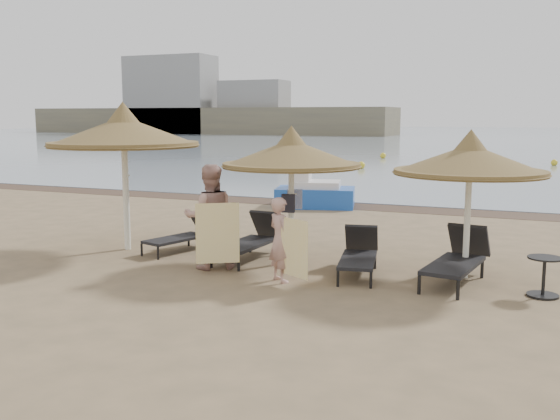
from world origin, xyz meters
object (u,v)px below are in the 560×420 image
(palapa_right, at_px, (470,160))
(person_left, at_px, (209,209))
(palapa_left, at_px, (124,132))
(palapa_center, at_px, (291,154))
(lounger_near_left, at_px, (253,238))
(lounger_near_right, at_px, (359,253))
(lounger_far_left, at_px, (184,234))
(side_table, at_px, (544,278))
(pedal_boat, at_px, (314,194))
(person_right, at_px, (280,233))
(lounger_far_right, at_px, (458,258))

(palapa_right, bearing_deg, person_left, -166.14)
(palapa_left, relative_size, palapa_center, 1.18)
(lounger_near_left, xyz_separation_m, person_left, (-0.37, -1.09, 0.73))
(lounger_near_right, bearing_deg, lounger_far_left, 162.19)
(side_table, bearing_deg, person_left, -176.11)
(lounger_near_left, xyz_separation_m, pedal_boat, (-1.22, 7.18, 0.02))
(lounger_far_left, distance_m, person_right, 3.27)
(palapa_left, bearing_deg, lounger_near_right, -1.06)
(person_right, bearing_deg, side_table, -133.23)
(lounger_far_left, relative_size, lounger_near_right, 0.94)
(palapa_center, height_order, palapa_right, palapa_center)
(palapa_left, xyz_separation_m, palapa_right, (6.93, 0.30, -0.41))
(lounger_near_right, bearing_deg, person_left, -176.24)
(lounger_near_left, relative_size, lounger_near_right, 1.07)
(palapa_center, height_order, person_left, palapa_center)
(pedal_boat, bearing_deg, lounger_far_right, -68.79)
(lounger_near_left, height_order, lounger_far_right, lounger_far_right)
(lounger_far_left, bearing_deg, person_right, -11.71)
(palapa_left, xyz_separation_m, person_left, (2.45, -0.80, -1.35))
(lounger_far_left, relative_size, pedal_boat, 0.67)
(lounger_far_left, distance_m, pedal_boat, 7.11)
(lounger_far_left, relative_size, person_right, 1.05)
(palapa_right, bearing_deg, side_table, -29.40)
(palapa_left, distance_m, palapa_center, 3.70)
(lounger_near_right, height_order, pedal_boat, pedal_boat)
(pedal_boat, bearing_deg, lounger_near_right, -78.98)
(lounger_near_right, height_order, side_table, lounger_near_right)
(lounger_far_left, bearing_deg, lounger_far_right, 13.21)
(person_left, bearing_deg, side_table, 150.83)
(lounger_near_left, height_order, side_table, lounger_near_left)
(lounger_far_left, xyz_separation_m, pedal_boat, (0.42, 7.09, 0.07))
(lounger_near_right, relative_size, person_left, 0.84)
(side_table, bearing_deg, palapa_center, 172.30)
(lounger_far_right, xyz_separation_m, pedal_boat, (-5.25, 7.45, 0.00))
(lounger_near_right, height_order, person_left, person_left)
(palapa_left, height_order, person_left, palapa_left)
(palapa_right, bearing_deg, palapa_left, -177.49)
(side_table, height_order, pedal_boat, pedal_boat)
(person_right, bearing_deg, pedal_boat, -37.88)
(lounger_near_left, distance_m, person_left, 1.36)
(lounger_far_right, distance_m, person_right, 3.09)
(lounger_near_left, bearing_deg, person_left, -104.73)
(palapa_right, distance_m, lounger_far_right, 1.69)
(lounger_far_left, relative_size, person_left, 0.79)
(palapa_right, xyz_separation_m, pedal_boat, (-5.34, 7.16, -1.66))
(side_table, bearing_deg, lounger_far_left, 173.67)
(palapa_right, xyz_separation_m, side_table, (1.27, -0.71, -1.77))
(palapa_center, height_order, pedal_boat, palapa_center)
(palapa_center, height_order, lounger_far_left, palapa_center)
(person_left, bearing_deg, lounger_far_left, -75.56)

